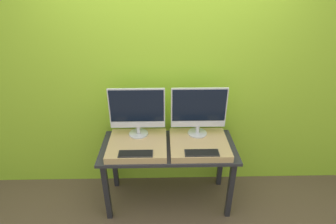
# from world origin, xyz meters

# --- Properties ---
(ground_plane) EXTENTS (12.00, 12.00, 0.00)m
(ground_plane) POSITION_xyz_m (0.00, 0.00, 0.00)
(ground_plane) COLOR brown
(wall_back) EXTENTS (8.00, 0.04, 2.60)m
(wall_back) POSITION_xyz_m (0.00, 0.66, 1.30)
(wall_back) COLOR #9ED12D
(wall_back) RESTS_ON ground_plane
(workbench) EXTENTS (1.33, 0.59, 0.71)m
(workbench) POSITION_xyz_m (0.00, 0.29, 0.62)
(workbench) COLOR #2D2D33
(workbench) RESTS_ON ground_plane
(wooden_riser_left) EXTENTS (0.56, 0.51, 0.07)m
(wooden_riser_left) POSITION_xyz_m (-0.30, 0.27, 0.74)
(wooden_riser_left) COLOR tan
(wooden_riser_left) RESTS_ON workbench
(monitor_left) EXTENTS (0.54, 0.19, 0.50)m
(monitor_left) POSITION_xyz_m (-0.30, 0.42, 1.05)
(monitor_left) COLOR silver
(monitor_left) RESTS_ON wooden_riser_left
(keyboard_left) EXTENTS (0.31, 0.10, 0.01)m
(keyboard_left) POSITION_xyz_m (-0.30, 0.08, 0.78)
(keyboard_left) COLOR #2D2D2D
(keyboard_left) RESTS_ON wooden_riser_left
(wooden_riser_right) EXTENTS (0.56, 0.51, 0.07)m
(wooden_riser_right) POSITION_xyz_m (0.30, 0.27, 0.74)
(wooden_riser_right) COLOR tan
(wooden_riser_right) RESTS_ON workbench
(monitor_right) EXTENTS (0.54, 0.19, 0.50)m
(monitor_right) POSITION_xyz_m (0.30, 0.42, 1.05)
(monitor_right) COLOR silver
(monitor_right) RESTS_ON wooden_riser_right
(keyboard_right) EXTENTS (0.31, 0.10, 0.01)m
(keyboard_right) POSITION_xyz_m (0.30, 0.08, 0.78)
(keyboard_right) COLOR #2D2D2D
(keyboard_right) RESTS_ON wooden_riser_right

